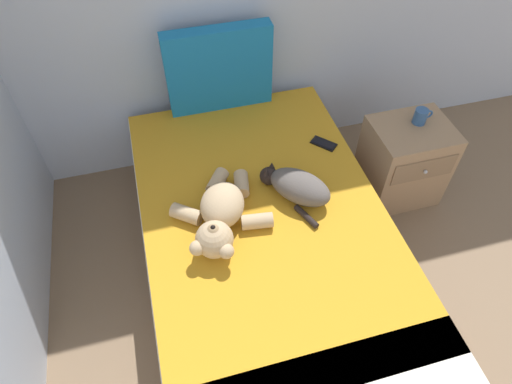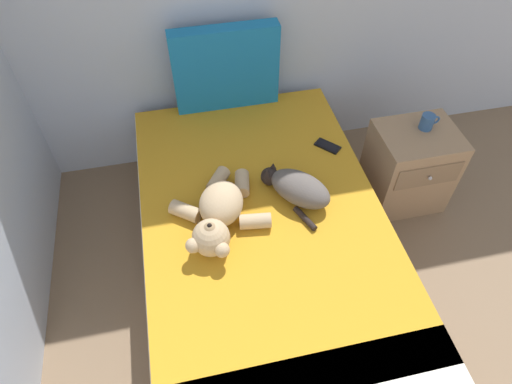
% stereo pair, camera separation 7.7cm
% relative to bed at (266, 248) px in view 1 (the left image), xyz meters
% --- Properties ---
extents(bed, '(1.29, 2.10, 0.52)m').
position_rel_bed_xyz_m(bed, '(0.00, 0.00, 0.00)').
color(bed, '#9E7A56').
rests_on(bed, ground_plane).
extents(patterned_cushion, '(0.65, 0.10, 0.53)m').
position_rel_bed_xyz_m(patterned_cushion, '(-0.02, 0.98, 0.53)').
color(patterned_cushion, '#1972AD').
rests_on(patterned_cushion, bed).
extents(cat, '(0.37, 0.42, 0.15)m').
position_rel_bed_xyz_m(cat, '(0.20, 0.12, 0.33)').
color(cat, '#59514C').
rests_on(cat, bed).
extents(teddy_bear, '(0.50, 0.61, 0.20)m').
position_rel_bed_xyz_m(teddy_bear, '(-0.23, 0.02, 0.35)').
color(teddy_bear, tan).
rests_on(teddy_bear, bed).
extents(cell_phone, '(0.15, 0.16, 0.01)m').
position_rel_bed_xyz_m(cell_phone, '(0.48, 0.45, 0.27)').
color(cell_phone, black).
rests_on(cell_phone, bed).
extents(nightstand, '(0.48, 0.42, 0.57)m').
position_rel_bed_xyz_m(nightstand, '(1.04, 0.39, 0.03)').
color(nightstand, '#9E7A56').
rests_on(nightstand, ground_plane).
extents(mug, '(0.12, 0.08, 0.09)m').
position_rel_bed_xyz_m(mug, '(1.09, 0.43, 0.36)').
color(mug, '#33598C').
rests_on(mug, nightstand).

